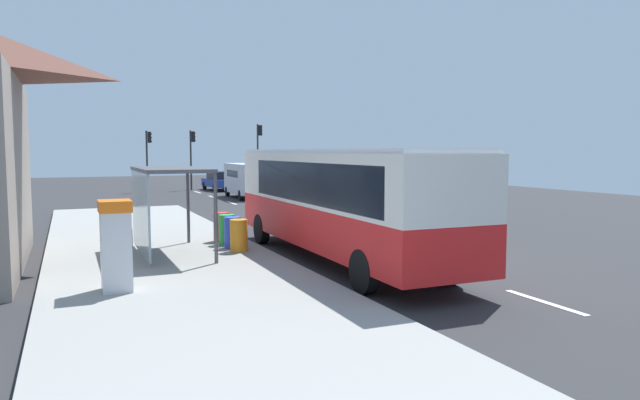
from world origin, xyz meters
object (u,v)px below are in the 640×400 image
recycling_bin_green (227,229)px  bus_shelter (159,188)px  recycling_bin_red (221,227)px  traffic_light_far_side (148,151)px  traffic_light_near_side (259,146)px  recycling_bin_blue (233,232)px  recycling_bin_orange (239,235)px  traffic_light_median (192,150)px  white_van (247,178)px  sedan_near (220,181)px  bus (339,197)px  ticket_machine (116,245)px

recycling_bin_green → bus_shelter: bus_shelter is taller
recycling_bin_red → traffic_light_far_side: traffic_light_far_side is taller
traffic_light_near_side → traffic_light_far_side: size_ratio=1.13×
recycling_bin_blue → recycling_bin_red: (0.00, 1.40, 0.00)m
recycling_bin_orange → traffic_light_median: (4.60, 30.06, 2.53)m
white_van → traffic_light_near_side: (3.30, 7.66, 2.17)m
recycling_bin_green → white_van: bearing=71.7°
traffic_light_median → bus_shelter: bearing=-102.9°
recycling_bin_blue → bus_shelter: size_ratio=0.24×
recycling_bin_blue → bus_shelter: bus_shelter is taller
white_van → sedan_near: white_van is taller
bus → white_van: bus is taller
traffic_light_far_side → ticket_machine: bearing=-98.3°
bus → recycling_bin_red: (-2.49, 3.80, -1.19)m
recycling_bin_red → traffic_light_far_side: 27.29m
recycling_bin_blue → traffic_light_median: traffic_light_median is taller
recycling_bin_orange → traffic_light_near_side: (9.70, 28.46, 2.86)m
white_van → ticket_machine: bearing=-112.5°
ticket_machine → traffic_light_near_side: bearing=67.4°
traffic_light_near_side → recycling_bin_blue: bearing=-109.3°
sedan_near → recycling_bin_red: bearing=-103.7°
recycling_bin_red → traffic_light_far_side: (1.10, 27.16, 2.48)m
recycling_bin_orange → recycling_bin_green: 1.40m
recycling_bin_orange → traffic_light_median: bearing=81.3°
recycling_bin_blue → traffic_light_near_side: 29.54m
sedan_near → recycling_bin_red: 27.42m
traffic_light_median → bus_shelter: (-6.81, -29.70, -1.09)m
traffic_light_median → bus_shelter: 30.50m
white_van → sedan_near: bearing=89.3°
ticket_machine → sedan_near: bearing=72.5°
white_van → recycling_bin_green: size_ratio=5.56×
sedan_near → recycling_bin_blue: sedan_near is taller
ticket_machine → traffic_light_near_side: traffic_light_near_side is taller
bus → recycling_bin_green: size_ratio=11.62×
white_van → traffic_light_median: traffic_light_median is taller
recycling_bin_orange → bus_shelter: bus_shelter is taller
sedan_near → bus_shelter: size_ratio=1.12×
recycling_bin_red → traffic_light_near_side: size_ratio=0.18×
recycling_bin_orange → recycling_bin_green: size_ratio=1.00×
bus_shelter → recycling_bin_orange: bearing=-9.1°
bus → traffic_light_near_side: traffic_light_near_side is taller
white_van → recycling_bin_blue: bearing=-107.7°
recycling_bin_orange → traffic_light_far_side: 29.38m
white_van → recycling_bin_red: white_van is taller
sedan_near → bus_shelter: bearing=-107.1°
traffic_light_far_side → traffic_light_near_side: bearing=-5.3°
bus → bus_shelter: bearing=156.4°
recycling_bin_green → recycling_bin_red: bearing=90.0°
bus → recycling_bin_blue: (-2.49, 2.40, -1.19)m
recycling_bin_orange → bus_shelter: (-2.21, 0.35, 1.44)m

